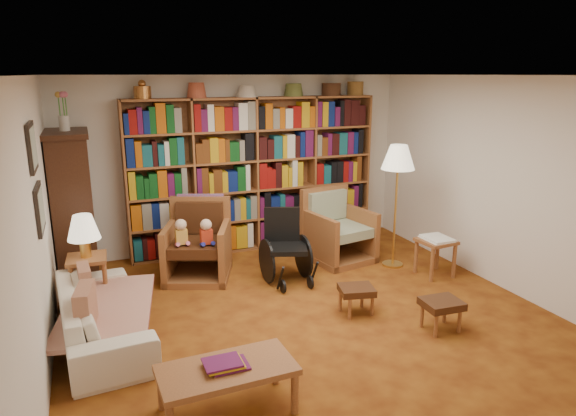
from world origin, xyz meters
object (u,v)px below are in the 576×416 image
floor_lamp (398,162)px  footstool_b (442,306)px  side_table_lamp (88,271)px  armchair_leather (196,245)px  sofa (102,314)px  coffee_table (227,372)px  wheelchair (286,248)px  armchair_sage (336,232)px  footstool_a (356,292)px  side_table_papers (436,246)px

floor_lamp → footstool_b: size_ratio=4.13×
side_table_lamp → armchair_leather: bearing=23.6°
sofa → footstool_b: 3.34m
coffee_table → wheelchair: bearing=58.9°
armchair_sage → footstool_a: (-0.59, -1.65, -0.12)m
sofa → armchair_sage: bearing=-73.0°
floor_lamp → footstool_a: 1.97m
floor_lamp → armchair_leather: bearing=165.5°
side_table_lamp → floor_lamp: size_ratio=0.37×
side_table_papers → coffee_table: side_table_papers is taller
armchair_leather → wheelchair: bearing=-30.1°
armchair_leather → footstool_b: 3.10m
armchair_sage → footstool_b: bearing=-89.3°
armchair_leather → armchair_sage: armchair_leather is taller
footstool_a → armchair_leather: bearing=128.1°
armchair_leather → floor_lamp: 2.80m
footstool_a → sofa: bearing=171.0°
sofa → side_table_lamp: bearing=2.8°
footstool_a → footstool_b: size_ratio=1.07×
side_table_lamp → armchair_sage: armchair_sage is taller
wheelchair → footstool_b: 2.05m
coffee_table → floor_lamp: bearing=37.1°
side_table_lamp → armchair_sage: size_ratio=0.62×
wheelchair → floor_lamp: (1.53, -0.07, 1.00)m
armchair_sage → wheelchair: size_ratio=1.07×
coffee_table → footstool_b: bearing=11.3°
armchair_sage → coffee_table: size_ratio=0.94×
armchair_leather → footstool_a: bearing=-51.9°
sofa → coffee_table: size_ratio=1.77×
sofa → side_table_lamp: size_ratio=3.03×
side_table_lamp → coffee_table: side_table_lamp is taller
sofa → armchair_sage: armchair_sage is taller
footstool_a → footstool_b: 0.88m
armchair_leather → side_table_lamp: bearing=-156.4°
wheelchair → footstool_a: wheelchair is taller
floor_lamp → side_table_papers: 1.17m
sofa → armchair_sage: (3.14, 1.25, 0.10)m
armchair_leather → coffee_table: size_ratio=1.03×
armchair_sage → footstool_b: (0.03, -2.29, -0.11)m
armchair_leather → coffee_table: armchair_leather is taller
side_table_papers → footstool_b: 1.50m
sofa → footstool_a: 2.59m
footstool_b → wheelchair: bearing=118.6°
side_table_lamp → coffee_table: bearing=-67.7°
side_table_lamp → side_table_papers: side_table_lamp is taller
armchair_leather → coffee_table: bearing=-97.1°
sofa → wheelchair: wheelchair is taller
floor_lamp → side_table_papers: floor_lamp is taller
sofa → floor_lamp: size_ratio=1.13×
floor_lamp → coffee_table: 3.78m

